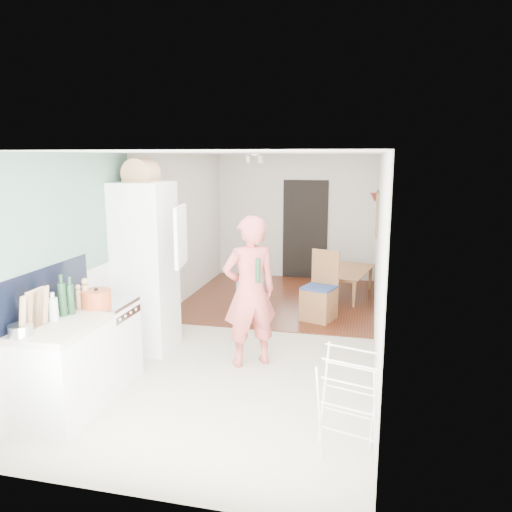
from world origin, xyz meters
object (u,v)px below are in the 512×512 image
at_px(dining_table, 346,285).
at_px(dining_chair, 319,287).
at_px(stool, 253,303).
at_px(drying_rack, 348,404).
at_px(person, 250,278).

relative_size(dining_table, dining_chair, 1.11).
height_order(dining_table, stool, stool).
distance_m(dining_table, dining_chair, 1.50).
relative_size(dining_chair, drying_rack, 1.19).
bearing_deg(stool, drying_rack, -64.28).
bearing_deg(stool, person, -77.72).
xyz_separation_m(dining_table, stool, (-1.35, -1.51, 0.03)).
bearing_deg(drying_rack, stool, 131.96).
height_order(dining_table, drying_rack, drying_rack).
distance_m(dining_table, drying_rack, 4.87).
bearing_deg(stool, dining_chair, 4.66).
relative_size(dining_table, stool, 2.50).
bearing_deg(drying_rack, dining_chair, 116.21).
bearing_deg(person, dining_table, -139.22).
height_order(dining_table, dining_chair, dining_chair).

